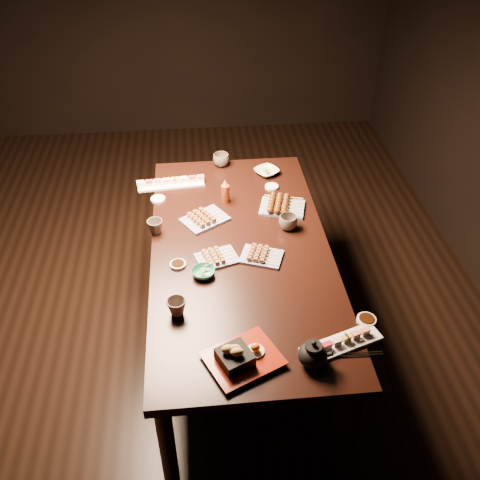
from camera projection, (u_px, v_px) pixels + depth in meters
name	position (u px, v px, depth m)	size (l,w,h in m)	color
ground	(177.00, 304.00, 3.44)	(5.00, 5.00, 0.00)	black
dining_table	(241.00, 302.00, 2.92)	(0.90, 1.80, 0.75)	black
sushi_platter_near	(342.00, 341.00, 2.19)	(0.35, 0.10, 0.04)	white
sushi_platter_far	(171.00, 182.00, 3.15)	(0.39, 0.11, 0.05)	white
yakitori_plate_center	(217.00, 255.00, 2.61)	(0.20, 0.14, 0.05)	#828EB6
yakitori_plate_right	(262.00, 254.00, 2.62)	(0.20, 0.14, 0.05)	#828EB6
yakitori_plate_left	(205.00, 216.00, 2.87)	(0.23, 0.17, 0.06)	#828EB6
tsukune_plate	(282.00, 204.00, 2.95)	(0.24, 0.18, 0.06)	#828EB6
edamame_bowl_green	(203.00, 273.00, 2.53)	(0.11, 0.11, 0.03)	#2C8866
edamame_bowl_cream	(267.00, 172.00, 3.25)	(0.14, 0.14, 0.03)	beige
tempura_tray	(243.00, 353.00, 2.10)	(0.28, 0.23, 0.10)	black
teacup_near_left	(177.00, 307.00, 2.32)	(0.09, 0.09, 0.08)	#4F453C
teacup_mid_right	(288.00, 222.00, 2.81)	(0.10, 0.10, 0.08)	#4F453C
teacup_far_left	(155.00, 227.00, 2.78)	(0.08, 0.08, 0.08)	#4F453C
teacup_far_right	(221.00, 160.00, 3.32)	(0.10, 0.10, 0.08)	#4F453C
teapot	(313.00, 352.00, 2.09)	(0.14, 0.14, 0.12)	black
condiment_bottle	(225.00, 191.00, 2.98)	(0.05, 0.05, 0.14)	maroon
sauce_dish_west	(178.00, 265.00, 2.59)	(0.08, 0.08, 0.01)	white
sauce_dish_east	(272.00, 187.00, 3.14)	(0.08, 0.08, 0.01)	white
sauce_dish_se	(366.00, 320.00, 2.30)	(0.08, 0.08, 0.01)	white
sauce_dish_nw	(158.00, 199.00, 3.03)	(0.08, 0.08, 0.01)	white
chopsticks_near	(238.00, 350.00, 2.17)	(0.21, 0.02, 0.01)	black
chopsticks_se	(356.00, 354.00, 2.16)	(0.22, 0.02, 0.01)	black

